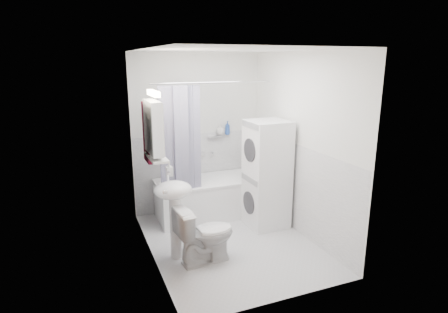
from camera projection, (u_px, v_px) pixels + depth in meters
name	position (u px, v px, depth m)	size (l,w,h in m)	color
floor	(230.00, 242.00, 4.84)	(2.60, 2.60, 0.00)	#B5B5B9
room_walls	(231.00, 129.00, 4.47)	(2.60, 2.60, 2.60)	silver
wainscot	(222.00, 191.00, 4.95)	(1.98, 2.58, 2.58)	white
door	(165.00, 192.00, 3.75)	(0.05, 2.00, 2.00)	brown
bathtub	(207.00, 196.00, 5.59)	(1.49, 0.71, 0.57)	white
tub_spout	(212.00, 153.00, 5.81)	(0.04, 0.04, 0.12)	silver
curtain_rod	(213.00, 82.00, 4.90)	(0.02, 0.02, 1.67)	silver
shower_curtain	(181.00, 141.00, 4.92)	(0.55, 0.02, 1.45)	#151344
sink	(174.00, 202.00, 4.30)	(0.44, 0.37, 1.04)	white
medicine_cabinet	(154.00, 126.00, 4.21)	(0.13, 0.50, 0.71)	white
shelf	(156.00, 157.00, 4.30)	(0.18, 0.54, 0.03)	silver
shower_caddy	(215.00, 136.00, 5.76)	(0.22, 0.06, 0.02)	silver
towel	(147.00, 131.00, 4.44)	(0.07, 0.30, 0.74)	maroon
washer_dryer	(267.00, 174.00, 5.18)	(0.55, 0.54, 1.50)	white
toilet	(205.00, 234.00, 4.31)	(0.38, 0.69, 0.67)	white
soap_pump	(169.00, 173.00, 4.57)	(0.08, 0.17, 0.08)	gray
shelf_bottle	(159.00, 156.00, 4.16)	(0.07, 0.18, 0.07)	gray
shelf_cup	(154.00, 150.00, 4.40)	(0.10, 0.09, 0.10)	gray
shampoo_a	(220.00, 131.00, 5.77)	(0.13, 0.17, 0.13)	gray
shampoo_b	(228.00, 132.00, 5.82)	(0.08, 0.21, 0.08)	#294EA4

